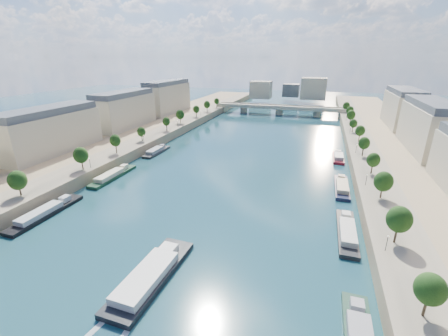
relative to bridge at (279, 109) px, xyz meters
The scene contains 15 objects.
ground 143.37m from the bridge, 90.00° to the right, with size 700.00×700.00×0.00m, color #0D2C3B.
quay_left 160.37m from the bridge, 116.68° to the right, with size 44.00×520.00×5.00m, color #9E8460.
quay_right 160.37m from the bridge, 63.32° to the right, with size 44.00×520.00×5.00m, color #9E8460.
pave_left 154.20m from the bridge, 111.69° to the right, with size 14.00×520.00×0.10m, color gray.
pave_right 154.20m from the bridge, 68.31° to the right, with size 14.00×520.00×0.10m, color gray.
trees_left 151.70m from the bridge, 111.27° to the right, with size 4.80×268.80×8.26m.
trees_right 144.28m from the bridge, 67.58° to the right, with size 4.80×268.80×8.26m.
lamps_left 162.04m from the bridge, 108.91° to the right, with size 0.36×200.36×4.28m.
lamps_right 147.94m from the bridge, 69.21° to the right, with size 0.36×200.36×4.28m.
buildings_left 156.81m from the bridge, 122.92° to the right, with size 16.00×226.00×23.20m.
skyline 76.91m from the bridge, 87.60° to the left, with size 79.00×42.00×22.00m.
bridge is the anchor object (origin of this frame).
tour_barge 218.38m from the bridge, 89.49° to the right, with size 8.72×27.86×3.77m.
moored_barges_left 207.35m from the bridge, 102.68° to the right, with size 5.00×152.22×3.60m.
moored_barges_right 193.40m from the bridge, 76.39° to the right, with size 5.00×158.61×3.60m.
Camera 1 is at (34.68, -22.45, 47.61)m, focal length 24.00 mm.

